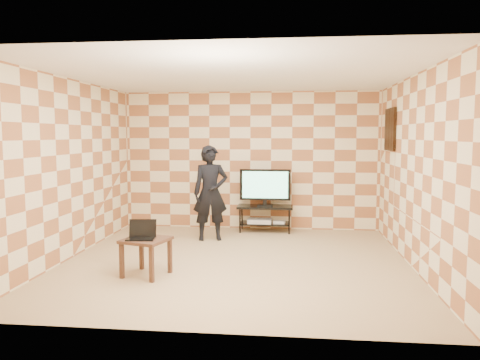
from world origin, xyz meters
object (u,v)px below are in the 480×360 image
object	(u,v)px
tv	(265,186)
side_table	(146,245)
tv_stand	(265,213)
person	(210,193)

from	to	relation	value
tv	side_table	world-z (taller)	tv
tv_stand	side_table	distance (m)	3.32
side_table	tv_stand	bearing A→B (deg)	64.87
person	tv_stand	bearing A→B (deg)	26.51
tv_stand	tv	size ratio (longest dim) A/B	1.09
tv_stand	tv	xyz separation A→B (m)	(0.00, -0.00, 0.52)
person	tv	bearing A→B (deg)	26.41
tv_stand	person	bearing A→B (deg)	-138.85
tv	side_table	bearing A→B (deg)	-115.15
side_table	person	xyz separation A→B (m)	(0.49, 2.20, 0.43)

